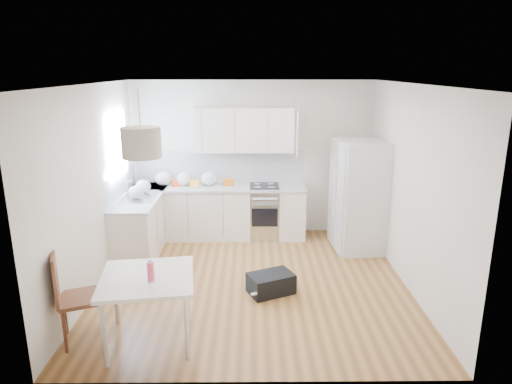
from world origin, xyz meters
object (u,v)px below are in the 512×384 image
dining_table (147,284)px  gym_bag (271,283)px  refrigerator (360,196)px  dining_chair (81,296)px

dining_table → gym_bag: dining_table is taller
refrigerator → dining_chair: (-3.60, -2.62, -0.37)m
dining_table → gym_bag: (1.36, 1.09, -0.55)m
refrigerator → dining_table: 3.91m
dining_table → gym_bag: size_ratio=1.89×
gym_bag → dining_table: bearing=-165.8°
refrigerator → dining_table: bearing=-141.8°
dining_table → gym_bag: bearing=30.7°
dining_chair → gym_bag: 2.38m
refrigerator → gym_bag: 2.30m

